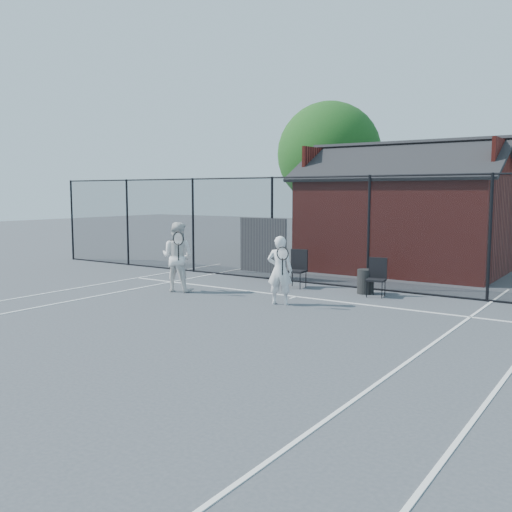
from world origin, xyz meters
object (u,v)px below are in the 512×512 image
Objects in this scene: waste_bin at (366,282)px; player_front at (280,270)px; player_back at (177,257)px; chair_left at (296,269)px; clubhouse at (403,222)px; chair_right at (376,278)px.

player_front is at bearing -113.75° from waste_bin.
player_back is 3.17m from chair_left.
clubhouse is 3.63× the size of player_back.
player_back reaches higher than player_front.
chair_right is 1.50× the size of waste_bin.
player_front is 1.58× the size of chair_left.
waste_bin is (-0.39, 0.27, -0.16)m from chair_right.
clubhouse reaches higher than player_front.
player_back is 4.85m from waste_bin.
player_back reaches higher than waste_bin.
chair_right is (1.10, -4.90, -1.14)m from clubhouse.
chair_right is at bearing 55.85° from player_front.
player_back is 5.05m from chair_right.
player_back is at bearing -165.53° from chair_right.
clubhouse is 7.09m from player_front.
chair_left is 1.07× the size of chair_right.
player_front is 2.55× the size of waste_bin.
clubhouse is 4.86m from waste_bin.
chair_right reaches higher than waste_bin.
player_back is 1.93× the size of chair_right.
player_back reaches higher than chair_left.
chair_left is at bearing 111.01° from player_front.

